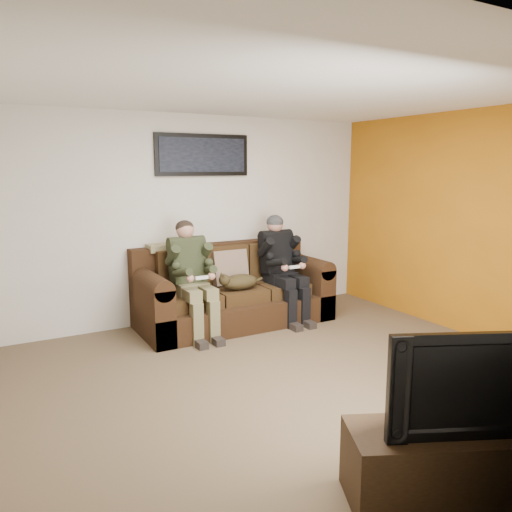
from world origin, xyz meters
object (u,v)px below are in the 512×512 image
tv_stand (466,463)px  television (473,379)px  sofa (232,293)px  framed_poster (203,155)px  person_right (282,261)px  person_left (191,271)px  cat (238,282)px

tv_stand → television: 0.53m
sofa → tv_stand: 3.80m
sofa → framed_poster: bearing=117.7°
person_right → person_left: bearing=-180.0°
sofa → cat: (-0.04, -0.27, 0.21)m
person_left → framed_poster: 1.52m
cat → framed_poster: framed_poster is taller
cat → tv_stand: (-0.30, -3.52, -0.36)m
cat → television: television is taller
television → person_left: bearing=119.3°
sofa → framed_poster: 1.78m
sofa → person_right: (0.62, -0.20, 0.39)m
framed_poster → television: (-0.14, -4.17, -1.35)m
sofa → person_right: person_right is taller
cat → television: size_ratio=0.61×
person_left → framed_poster: (0.42, 0.58, 1.34)m
person_left → tv_stand: bearing=-85.5°
sofa → tv_stand: sofa is taller
person_left → television: size_ratio=1.23×
tv_stand → person_right: bearing=99.8°
person_right → tv_stand: size_ratio=0.95×
cat → person_left: bearing=173.4°
tv_stand → sofa: bearing=109.7°
sofa → person_left: size_ratio=1.79×
sofa → television: television is taller
person_right → tv_stand: (-0.95, -3.58, -0.54)m
framed_poster → tv_stand: (-0.14, -4.17, -1.88)m
sofa → person_right: size_ratio=1.78×
cat → tv_stand: 3.55m
framed_poster → television: size_ratio=1.16×
sofa → person_left: 0.76m
cat → television: (-0.30, -3.52, 0.18)m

